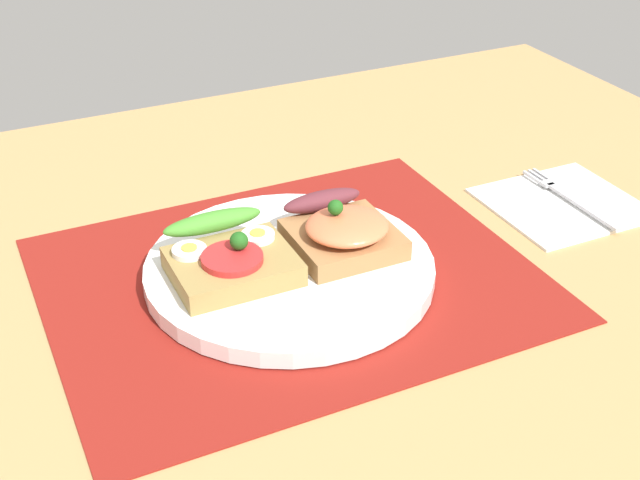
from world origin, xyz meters
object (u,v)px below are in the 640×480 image
object	(u,v)px
napkin	(563,202)
sandwich_salmon	(343,231)
plate	(290,269)
fork	(568,196)
sandwich_egg_tomato	(228,256)

from	to	relation	value
napkin	sandwich_salmon	bearing A→B (deg)	-178.49
plate	fork	distance (cm)	31.97
sandwich_salmon	napkin	size ratio (longest dim) A/B	0.70
sandwich_egg_tomato	fork	bearing A→B (deg)	-0.26
sandwich_salmon	fork	xyz separation A→B (cm)	(26.67, 0.88, -2.94)
napkin	fork	bearing A→B (deg)	14.55
sandwich_egg_tomato	fork	world-z (taller)	sandwich_egg_tomato
fork	napkin	bearing A→B (deg)	-165.45
plate	napkin	world-z (taller)	plate
napkin	fork	size ratio (longest dim) A/B	1.05
plate	fork	bearing A→B (deg)	1.48
sandwich_salmon	napkin	world-z (taller)	sandwich_salmon
sandwich_egg_tomato	napkin	world-z (taller)	sandwich_egg_tomato
sandwich_egg_tomato	sandwich_salmon	distance (cm)	10.66
sandwich_egg_tomato	napkin	bearing A→B (deg)	-0.57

